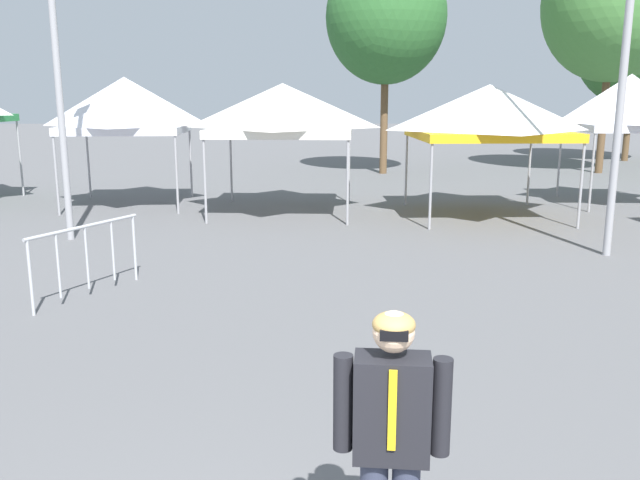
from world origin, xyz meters
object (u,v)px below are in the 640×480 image
canopy_tent_right_of_center (629,103)px  light_pole_opposite_side (53,22)px  tree_behind_tents_right (636,41)px  tree_behind_tents_left (386,17)px  person_foreground (391,439)px  crowd_barrier_mid_lot (86,247)px  canopy_tent_behind_right (125,105)px  canopy_tent_left_of_center (489,112)px  tree_behind_tents_center (613,4)px  canopy_tent_behind_left (283,110)px

canopy_tent_right_of_center → light_pole_opposite_side: bearing=-161.5°
canopy_tent_right_of_center → tree_behind_tents_right: 13.92m
tree_behind_tents_left → tree_behind_tents_right: size_ratio=1.00×
person_foreground → crowd_barrier_mid_lot: size_ratio=0.94×
canopy_tent_behind_right → canopy_tent_left_of_center: bearing=-10.1°
canopy_tent_left_of_center → tree_behind_tents_center: tree_behind_tents_center is taller
canopy_tent_right_of_center → tree_behind_tents_left: bearing=128.0°
canopy_tent_right_of_center → tree_behind_tents_right: bearing=65.0°
canopy_tent_behind_left → crowd_barrier_mid_lot: (-2.54, -7.26, -1.82)m
canopy_tent_behind_left → light_pole_opposite_side: size_ratio=0.48×
canopy_tent_behind_right → canopy_tent_left_of_center: canopy_tent_behind_right is taller
canopy_tent_left_of_center → person_foreground: bearing=-106.2°
person_foreground → canopy_tent_behind_left: bearing=95.4°
canopy_tent_behind_left → person_foreground: (1.25, -13.34, -1.54)m
light_pole_opposite_side → tree_behind_tents_right: 25.60m
canopy_tent_left_of_center → crowd_barrier_mid_lot: 10.24m
crowd_barrier_mid_lot → tree_behind_tents_center: bearing=48.4°
light_pole_opposite_side → crowd_barrier_mid_lot: 5.62m
tree_behind_tents_left → light_pole_opposite_side: bearing=-122.7°
person_foreground → crowd_barrier_mid_lot: person_foreground is taller
canopy_tent_behind_right → light_pole_opposite_side: bearing=-90.8°
canopy_tent_behind_right → tree_behind_tents_left: tree_behind_tents_left is taller
canopy_tent_left_of_center → person_foreground: 13.42m
tree_behind_tents_right → canopy_tent_right_of_center: bearing=-115.0°
person_foreground → crowd_barrier_mid_lot: bearing=121.9°
canopy_tent_behind_right → tree_behind_tents_center: size_ratio=0.38×
person_foreground → tree_behind_tents_center: tree_behind_tents_center is taller
canopy_tent_left_of_center → light_pole_opposite_side: 9.79m
canopy_tent_right_of_center → person_foreground: bearing=-118.5°
person_foreground → tree_behind_tents_right: bearing=63.1°
tree_behind_tents_left → canopy_tent_left_of_center: bearing=-80.2°
canopy_tent_left_of_center → crowd_barrier_mid_lot: canopy_tent_left_of_center is taller
person_foreground → light_pole_opposite_side: light_pole_opposite_side is taller
canopy_tent_behind_left → tree_behind_tents_center: (11.72, 8.78, 3.62)m
tree_behind_tents_center → tree_behind_tents_right: (3.22, 4.87, -0.92)m
canopy_tent_behind_left → canopy_tent_behind_right: bearing=165.2°
canopy_tent_left_of_center → tree_behind_tents_right: (9.97, 14.18, 2.75)m
person_foreground → crowd_barrier_mid_lot: (-3.79, 6.08, -0.28)m
canopy_tent_behind_right → light_pole_opposite_side: (-0.06, -4.37, 1.64)m
canopy_tent_right_of_center → tree_behind_tents_center: size_ratio=0.39×
canopy_tent_behind_right → canopy_tent_behind_left: size_ratio=0.93×
light_pole_opposite_side → tree_behind_tents_right: bearing=41.4°
tree_behind_tents_right → crowd_barrier_mid_lot: tree_behind_tents_right is taller
canopy_tent_behind_right → crowd_barrier_mid_lot: (1.66, -8.36, -1.91)m
canopy_tent_behind_right → crowd_barrier_mid_lot: canopy_tent_behind_right is taller
canopy_tent_left_of_center → tree_behind_tents_center: size_ratio=0.40×
tree_behind_tents_center → tree_behind_tents_left: bearing=-179.1°
light_pole_opposite_side → canopy_tent_behind_right: bearing=89.2°
tree_behind_tents_center → tree_behind_tents_right: size_ratio=1.11×
crowd_barrier_mid_lot → canopy_tent_left_of_center: bearing=41.9°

